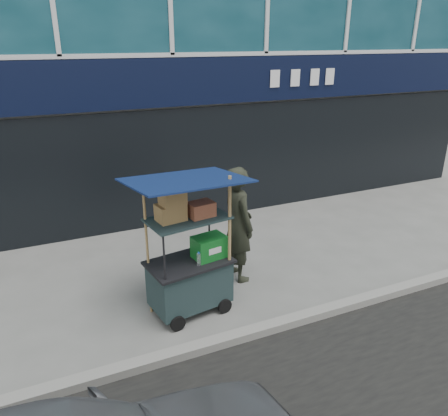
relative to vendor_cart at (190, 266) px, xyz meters
name	(u,v)px	position (x,y,z in m)	size (l,w,h in m)	color
ground	(268,321)	(0.87, -0.70, -0.73)	(80.00, 80.00, 0.00)	#61625D
curb	(275,326)	(0.87, -0.90, -0.67)	(80.00, 0.18, 0.12)	gray
vendor_cart	(190,266)	(0.00, 0.00, 0.00)	(1.68, 1.30, 2.07)	#1B2D2E
vendor_man	(238,224)	(1.03, 0.59, 0.22)	(0.69, 0.45, 1.89)	black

